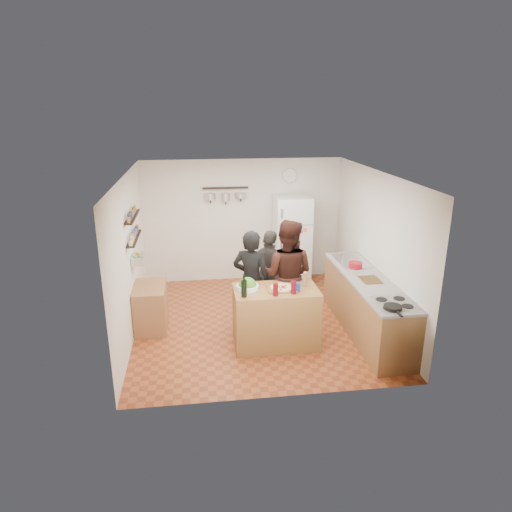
{
  "coord_description": "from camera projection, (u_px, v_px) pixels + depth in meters",
  "views": [
    {
      "loc": [
        -0.95,
        -6.92,
        3.51
      ],
      "look_at": [
        0.0,
        0.1,
        1.15
      ],
      "focal_mm": 32.0,
      "sensor_mm": 36.0,
      "label": 1
    }
  ],
  "objects": [
    {
      "name": "room_shell",
      "position": [
        254.0,
        245.0,
        7.71
      ],
      "size": [
        4.2,
        4.2,
        4.2
      ],
      "color": "brown",
      "rests_on": "ground"
    },
    {
      "name": "cutting_board",
      "position": [
        370.0,
        280.0,
        7.09
      ],
      "size": [
        0.3,
        0.4,
        0.02
      ],
      "primitive_type": "cube",
      "color": "olive",
      "rests_on": "counter_run"
    },
    {
      "name": "pot_rack",
      "position": [
        225.0,
        188.0,
        8.96
      ],
      "size": [
        0.9,
        0.04,
        0.04
      ],
      "primitive_type": "cube",
      "color": "black",
      "rests_on": "back_wall"
    },
    {
      "name": "wall_clock",
      "position": [
        290.0,
        176.0,
        9.13
      ],
      "size": [
        0.3,
        0.03,
        0.3
      ],
      "primitive_type": "cylinder",
      "rotation": [
        1.57,
        0.0,
        0.0
      ],
      "color": "silver",
      "rests_on": "back_wall"
    },
    {
      "name": "side_table",
      "position": [
        151.0,
        307.0,
        7.44
      ],
      "size": [
        0.5,
        0.8,
        0.73
      ],
      "primitive_type": "cube",
      "color": "#96673F",
      "rests_on": "floor"
    },
    {
      "name": "pizza",
      "position": [
        282.0,
        287.0,
        6.74
      ],
      "size": [
        0.34,
        0.34,
        0.02
      ],
      "primitive_type": "cylinder",
      "color": "#CDAF87",
      "rests_on": "pizza_board"
    },
    {
      "name": "person_left",
      "position": [
        251.0,
        281.0,
        7.26
      ],
      "size": [
        0.72,
        0.62,
        1.67
      ],
      "primitive_type": "imported",
      "rotation": [
        0.0,
        0.0,
        2.71
      ],
      "color": "black",
      "rests_on": "floor"
    },
    {
      "name": "wine_glass_near",
      "position": [
        276.0,
        290.0,
        6.5
      ],
      "size": [
        0.08,
        0.08,
        0.18
      ],
      "primitive_type": "cylinder",
      "color": "#5D070C",
      "rests_on": "prep_island"
    },
    {
      "name": "person_center",
      "position": [
        287.0,
        275.0,
        7.3
      ],
      "size": [
        1.09,
        0.99,
        1.82
      ],
      "primitive_type": "imported",
      "rotation": [
        0.0,
        0.0,
        2.73
      ],
      "color": "black",
      "rests_on": "floor"
    },
    {
      "name": "counter_run",
      "position": [
        367.0,
        306.0,
        7.29
      ],
      "size": [
        0.63,
        2.63,
        0.9
      ],
      "primitive_type": "cube",
      "color": "#9E7042",
      "rests_on": "floor"
    },
    {
      "name": "produce_basket",
      "position": [
        138.0,
        259.0,
        7.32
      ],
      "size": [
        0.18,
        0.35,
        0.14
      ],
      "primitive_type": "cube",
      "color": "silver",
      "rests_on": "left_wall"
    },
    {
      "name": "skillet",
      "position": [
        393.0,
        307.0,
        6.07
      ],
      "size": [
        0.25,
        0.25,
        0.05
      ],
      "primitive_type": "cylinder",
      "color": "black",
      "rests_on": "stove_top"
    },
    {
      "name": "spice_shelf_upper",
      "position": [
        132.0,
        217.0,
        7.09
      ],
      "size": [
        0.12,
        1.0,
        0.02
      ],
      "primitive_type": "cube",
      "color": "black",
      "rests_on": "left_wall"
    },
    {
      "name": "fridge",
      "position": [
        292.0,
        240.0,
        9.22
      ],
      "size": [
        0.7,
        0.68,
        1.8
      ],
      "primitive_type": "cube",
      "color": "white",
      "rests_on": "floor"
    },
    {
      "name": "stove_top",
      "position": [
        394.0,
        304.0,
        6.25
      ],
      "size": [
        0.6,
        0.62,
        0.02
      ],
      "primitive_type": "cube",
      "color": "white",
      "rests_on": "counter_run"
    },
    {
      "name": "pepper_mill",
      "position": [
        305.0,
        280.0,
        6.83
      ],
      "size": [
        0.06,
        0.06,
        0.19
      ],
      "primitive_type": "cylinder",
      "color": "#97643F",
      "rests_on": "prep_island"
    },
    {
      "name": "person_back",
      "position": [
        270.0,
        274.0,
        7.75
      ],
      "size": [
        0.94,
        0.84,
        1.53
      ],
      "primitive_type": "imported",
      "rotation": [
        0.0,
        0.0,
        2.49
      ],
      "color": "#2D2A28",
      "rests_on": "floor"
    },
    {
      "name": "wine_glass_far",
      "position": [
        294.0,
        287.0,
        6.57
      ],
      "size": [
        0.08,
        0.08,
        0.19
      ],
      "primitive_type": "cylinder",
      "color": "#600813",
      "rests_on": "prep_island"
    },
    {
      "name": "wine_bottle",
      "position": [
        244.0,
        289.0,
        6.45
      ],
      "size": [
        0.08,
        0.08,
        0.25
      ],
      "primitive_type": "cylinder",
      "color": "black",
      "rests_on": "prep_island"
    },
    {
      "name": "red_bowl",
      "position": [
        355.0,
        265.0,
        7.59
      ],
      "size": [
        0.23,
        0.23,
        0.09
      ],
      "primitive_type": "cylinder",
      "color": "maroon",
      "rests_on": "counter_run"
    },
    {
      "name": "spice_shelf_lower",
      "position": [
        134.0,
        238.0,
        7.2
      ],
      "size": [
        0.12,
        1.0,
        0.02
      ],
      "primitive_type": "cube",
      "color": "black",
      "rests_on": "left_wall"
    },
    {
      "name": "pizza_board",
      "position": [
        282.0,
        289.0,
        6.74
      ],
      "size": [
        0.42,
        0.34,
        0.02
      ],
      "primitive_type": "cube",
      "color": "brown",
      "rests_on": "prep_island"
    },
    {
      "name": "salt_canister",
      "position": [
        298.0,
        287.0,
        6.66
      ],
      "size": [
        0.08,
        0.08,
        0.13
      ],
      "primitive_type": "cylinder",
      "color": "#1C3A9A",
      "rests_on": "prep_island"
    },
    {
      "name": "salad_bowl",
      "position": [
        247.0,
        287.0,
        6.74
      ],
      "size": [
        0.33,
        0.33,
        0.07
      ],
      "primitive_type": "cylinder",
      "color": "white",
      "rests_on": "prep_island"
    },
    {
      "name": "prep_island",
      "position": [
        276.0,
        317.0,
        6.9
      ],
      "size": [
        1.25,
        0.72,
        0.91
      ],
      "primitive_type": "cube",
      "color": "olive",
      "rests_on": "floor"
    },
    {
      "name": "sink",
      "position": [
        351.0,
        261.0,
        7.94
      ],
      "size": [
        0.5,
        0.8,
        0.03
      ],
      "primitive_type": "cube",
      "color": "silver",
      "rests_on": "counter_run"
    }
  ]
}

